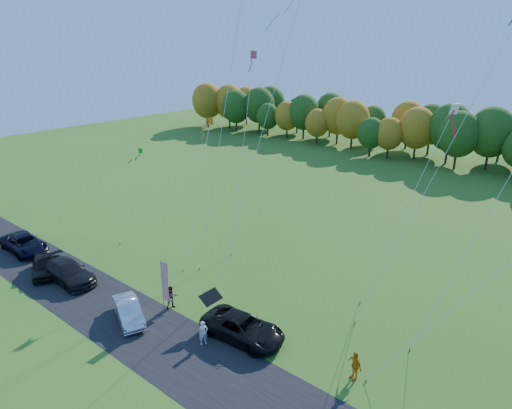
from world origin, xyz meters
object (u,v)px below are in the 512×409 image
Objects in this scene: feather_flag at (164,281)px; black_suv at (243,328)px; silver_sedan at (128,311)px; person_east at (355,365)px.

black_suv is at bearing 10.50° from feather_flag.
feather_flag is (1.25, 2.43, 1.84)m from silver_sedan.
black_suv is 6.85m from feather_flag.
black_suv is 1.41× the size of feather_flag.
silver_sedan is at bearing 110.34° from black_suv.
silver_sedan is 2.41× the size of person_east.
feather_flag is (-6.51, -1.21, 1.74)m from black_suv.
person_east reaches higher than black_suv.
person_east reaches higher than silver_sedan.
person_east is (7.69, 1.32, 0.10)m from black_suv.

